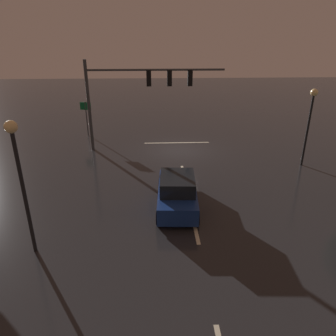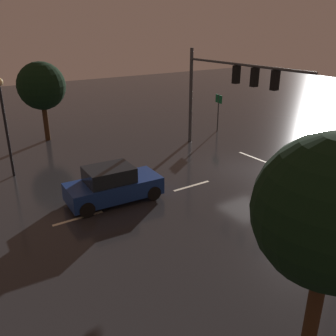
{
  "view_description": "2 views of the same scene",
  "coord_description": "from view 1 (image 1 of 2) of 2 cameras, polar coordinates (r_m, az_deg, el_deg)",
  "views": [
    {
      "loc": [
        1.69,
        21.52,
        7.84
      ],
      "look_at": [
        1.05,
        6.58,
        1.45
      ],
      "focal_mm": 33.83,
      "sensor_mm": 36.0,
      "label": 1
    },
    {
      "loc": [
        -13.33,
        14.33,
        7.58
      ],
      "look_at": [
        -0.16,
        5.55,
        1.37
      ],
      "focal_mm": 38.86,
      "sensor_mm": 36.0,
      "label": 2
    }
  ],
  "objects": [
    {
      "name": "street_lamp_right_kerb",
      "position": [
        12.12,
        -25.35,
        0.51
      ],
      "size": [
        0.44,
        0.44,
        5.21
      ],
      "color": "black",
      "rests_on": "ground_plane"
    },
    {
      "name": "route_sign",
      "position": [
        26.7,
        -14.56,
        9.84
      ],
      "size": [
        0.89,
        0.25,
        2.81
      ],
      "color": "#383A3D",
      "rests_on": "ground_plane"
    },
    {
      "name": "ground_plane",
      "position": [
        22.96,
        1.91,
        3.17
      ],
      "size": [
        80.0,
        80.0,
        0.0
      ],
      "primitive_type": "plane",
      "color": "#232326"
    },
    {
      "name": "stop_bar",
      "position": [
        24.62,
        1.61,
        4.58
      ],
      "size": [
        5.0,
        0.16,
        0.01
      ],
      "primitive_type": "cube",
      "color": "beige",
      "rests_on": "ground_plane"
    },
    {
      "name": "lane_dash_far",
      "position": [
        19.26,
        2.79,
        -0.88
      ],
      "size": [
        0.16,
        2.2,
        0.01
      ],
      "primitive_type": "cube",
      "rotation": [
        0.0,
        0.0,
        1.57
      ],
      "color": "beige",
      "rests_on": "ground_plane"
    },
    {
      "name": "street_lamp_left_kerb",
      "position": [
        21.19,
        24.3,
        9.05
      ],
      "size": [
        0.44,
        0.44,
        4.84
      ],
      "color": "black",
      "rests_on": "ground_plane"
    },
    {
      "name": "traffic_signal_assembly",
      "position": [
        22.37,
        -5.2,
        14.44
      ],
      "size": [
        9.44,
        0.47,
        6.26
      ],
      "color": "#383A3D",
      "rests_on": "ground_plane"
    },
    {
      "name": "lane_dash_mid",
      "position": [
        14.03,
        4.97,
        -10.9
      ],
      "size": [
        0.16,
        2.2,
        0.01
      ],
      "primitive_type": "cube",
      "rotation": [
        0.0,
        0.0,
        1.57
      ],
      "color": "beige",
      "rests_on": "ground_plane"
    },
    {
      "name": "car_approaching",
      "position": [
        15.25,
        1.67,
        -4.36
      ],
      "size": [
        2.11,
        4.45,
        1.7
      ],
      "color": "navy",
      "rests_on": "ground_plane"
    }
  ]
}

